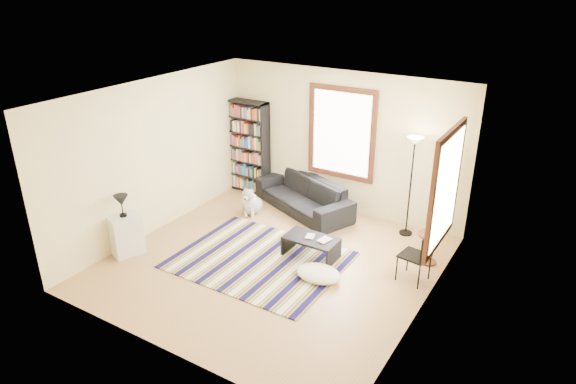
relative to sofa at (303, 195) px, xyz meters
The scene contains 21 objects.
floor 2.17m from the sofa, 73.99° to the right, with size 5.00×5.00×0.10m, color #A87E4D.
ceiling 3.30m from the sofa, 73.99° to the right, with size 5.00×5.00×0.10m, color white.
wall_back 1.32m from the sofa, 40.36° to the left, with size 5.00×0.10×2.80m, color beige.
wall_front 4.76m from the sofa, 82.71° to the right, with size 5.00×0.10×2.80m, color beige.
wall_left 3.03m from the sofa, 133.74° to the right, with size 0.10×5.00×2.80m, color beige.
wall_right 3.90m from the sofa, 33.15° to the right, with size 0.10×5.00×2.80m, color beige.
window_back 1.46m from the sofa, 35.52° to the left, with size 1.20×0.06×1.60m, color white.
window_right 3.54m from the sofa, 22.23° to the right, with size 0.06×1.20×1.60m, color white.
rug 2.15m from the sofa, 80.25° to the right, with size 2.72×2.18×0.02m, color #0D0C3C.
sofa is the anchor object (origin of this frame).
bookshelf 1.67m from the sofa, 169.83° to the left, with size 0.90×0.30×2.00m, color black.
coffee_table 1.86m from the sofa, 56.04° to the right, with size 0.90×0.50×0.36m, color black.
book_a 1.80m from the sofa, 58.68° to the right, with size 0.19×0.14×0.02m, color beige.
book_b 1.90m from the sofa, 51.45° to the right, with size 0.17×0.23×0.02m, color beige.
floor_cushion 2.55m from the sofa, 54.61° to the right, with size 0.73×0.55×0.18m, color white.
floor_lamp 2.22m from the sofa, ahead, with size 0.30×0.30×1.86m, color black, non-canonical shape.
side_table 2.87m from the sofa, 13.94° to the right, with size 0.40×0.40×0.54m, color #4E2713.
folding_chair 3.04m from the sofa, 25.75° to the right, with size 0.42×0.40×0.86m, color black.
white_cabinet 3.51m from the sofa, 119.16° to the right, with size 0.38×0.50×0.70m, color silver.
table_lamp 3.56m from the sofa, 119.16° to the right, with size 0.24×0.24×0.38m, color black, non-canonical shape.
dog 1.04m from the sofa, 139.12° to the right, with size 0.43×0.60×0.60m, color #ADADAD, non-canonical shape.
Camera 1 is at (4.07, -6.14, 4.49)m, focal length 32.00 mm.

